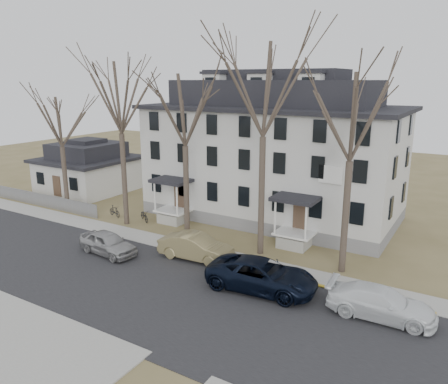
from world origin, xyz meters
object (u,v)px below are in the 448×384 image
Objects in this scene: tree_mid_right at (353,111)px; car_white at (381,304)px; tree_bungalow at (60,118)px; bicycle_left at (144,216)px; tree_mid_left at (184,105)px; tree_far_left at (119,92)px; bicycle_right at (115,211)px; small_house at (89,169)px; car_silver at (108,244)px; car_tan at (196,248)px; tree_center at (264,83)px; car_navy at (262,276)px; boarding_house at (273,153)px.

tree_mid_right is 10.34m from car_white.
tree_bungalow is 11.00m from bicycle_left.
tree_mid_right is (11.50, 0.00, 0.00)m from tree_mid_left.
tree_far_left is 10.14m from bicycle_right.
small_house is 1.97× the size of car_silver.
tree_center is at bearing -48.85° from car_tan.
small_house is at bearing 61.96° from car_navy.
tree_bungalow is (-7.00, 0.00, -2.22)m from tree_far_left.
boarding_house is 2.39× the size of small_house.
small_house is at bearing 164.92° from tree_center.
car_silver is at bearing -38.77° from small_house.
tree_center is 11.16m from car_tan.
boarding_house reaches higher than car_white.
car_white is at bearing -88.49° from bicycle_right.
tree_far_left is 17.52m from tree_mid_right.
tree_bungalow reaches higher than car_silver.
car_silver is (10.41, -5.38, -7.37)m from tree_bungalow.
tree_bungalow is (-13.00, 0.00, -1.48)m from tree_mid_left.
car_navy is at bearing -67.16° from boarding_house.
tree_center is 5.70m from tree_mid_right.
small_house is at bearing 61.20° from car_tan.
bicycle_right is at bearing 158.81° from tree_far_left.
tree_far_left is 12.02m from tree_center.
tree_mid_right reaches higher than car_navy.
tree_mid_left is 12.27m from bicycle_right.
tree_mid_right is 10.41m from car_navy.
small_house is 0.59× the size of tree_center.
tree_mid_right reaches higher than car_white.
tree_bungalow is 28.94m from car_white.
small_house is 12.94m from bicycle_left.
car_tan is (19.91, -9.28, -1.43)m from small_house.
car_navy reaches higher than car_tan.
boarding_house reaches higher than small_house.
tree_center reaches higher than tree_bungalow.
tree_far_left reaches higher than small_house.
tree_mid_left reaches higher than tree_bungalow.
tree_far_left is 6.05m from tree_mid_left.
small_house is 1.69× the size of car_white.
car_navy is (-3.09, -4.70, -8.75)m from tree_mid_right.
small_house is 10.50m from bicycle_right.
tree_mid_right is 17.48m from car_silver.
car_silver is 5.96m from car_tan.
tree_mid_right is 2.48× the size of car_white.
small_house is at bearing 150.61° from tree_far_left.
tree_bungalow is at bearing 180.00° from tree_far_left.
tree_center is 17.71m from bicycle_right.
bicycle_left is (-13.61, 5.92, -0.37)m from car_navy.
small_house is at bearing 159.97° from tree_mid_left.
small_house is at bearing 167.73° from tree_mid_right.
car_navy is at bearing -23.21° from small_house.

